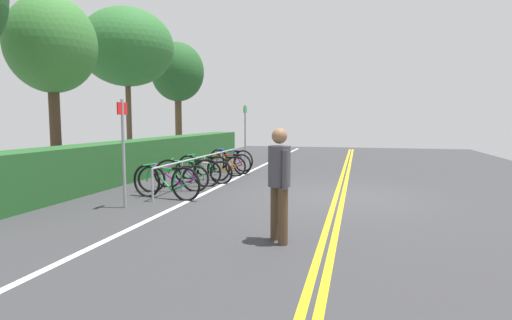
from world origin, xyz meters
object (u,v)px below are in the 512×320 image
tree_extra (178,73)px  pedestrian (279,177)px  bicycle_1 (174,178)px  tree_mid (51,46)px  bicycle_6 (229,163)px  bicycle_4 (203,167)px  bike_rack (204,162)px  bicycle_7 (231,160)px  bicycle_2 (188,173)px  sign_post_far (245,129)px  bicycle_5 (220,166)px  tree_far_right (127,47)px  bicycle_3 (203,172)px  sign_post_near (123,143)px  bicycle_0 (166,182)px

tree_extra → pedestrian: bearing=-150.2°
bicycle_1 → tree_mid: bearing=79.3°
bicycle_6 → bicycle_4: bearing=170.0°
tree_mid → tree_extra: (8.83, 0.26, 0.21)m
bike_rack → bicycle_7: bicycle_7 is taller
bike_rack → bicycle_1: bike_rack is taller
bicycle_2 → sign_post_far: sign_post_far is taller
tree_extra → bicycle_7: bearing=-140.4°
bicycle_6 → tree_extra: bearing=37.1°
bicycle_1 → sign_post_far: (5.86, -0.20, 1.06)m
bicycle_4 → pedestrian: 6.54m
bicycle_5 → pedestrian: size_ratio=1.00×
bicycle_5 → tree_far_right: bearing=65.3°
bicycle_1 → bicycle_3: bicycle_1 is taller
pedestrian → bicycle_3: bearing=31.9°
sign_post_near → tree_mid: bearing=54.6°
bicycle_2 → sign_post_far: bearing=-1.7°
bicycle_4 → sign_post_near: size_ratio=0.80×
pedestrian → tree_extra: (13.10, 7.52, 3.07)m
bike_rack → bicycle_5: bearing=-4.4°
bicycle_3 → bicycle_4: 0.69m
tree_mid → bicycle_4: bearing=-71.4°
sign_post_near → bicycle_1: bearing=-4.1°
bicycle_0 → bicycle_7: (5.25, 0.13, -0.01)m
tree_extra → bicycle_4: bearing=-150.8°
bicycle_4 → sign_post_near: 4.15m
bicycle_1 → sign_post_near: (-1.97, 0.14, 0.98)m
bicycle_1 → bicycle_4: 2.07m
bicycle_6 → bicycle_5: bearing=175.9°
sign_post_far → bicycle_4: bearing=176.5°
bicycle_4 → bicycle_6: 1.62m
bicycle_5 → tree_extra: (6.65, 4.42, 3.70)m
sign_post_far → tree_far_right: 5.39m
bicycle_1 → bicycle_2: (0.75, -0.06, 0.04)m
bicycle_4 → bicycle_5: bicycle_4 is taller
bicycle_5 → sign_post_near: sign_post_near is taller
bicycle_2 → tree_far_right: (4.18, 4.19, 4.08)m
bicycle_2 → bicycle_3: (0.68, -0.16, -0.05)m
bike_rack → bicycle_6: (1.90, -0.14, -0.23)m
bicycle_1 → bicycle_2: 0.75m
bicycle_6 → sign_post_near: sign_post_near is taller
bicycle_3 → bicycle_5: bearing=0.7°
sign_post_far → tree_extra: bearing=50.0°
bicycle_3 → bicycle_5: bicycle_3 is taller
bicycle_1 → sign_post_far: sign_post_far is taller
bicycle_3 → tree_extra: size_ratio=0.31×
bicycle_5 → sign_post_far: size_ratio=0.71×
sign_post_near → tree_far_right: size_ratio=0.37×
bicycle_5 → tree_extra: bearing=33.6°
bicycle_2 → bicycle_6: bearing=-3.8°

